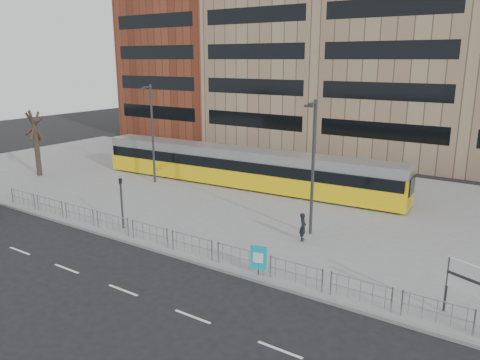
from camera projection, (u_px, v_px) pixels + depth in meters
The scene contains 14 objects.
ground at pixel (153, 251), 25.22m from camera, with size 120.00×120.00×0.00m, color black.
plaza at pixel (266, 197), 34.87m from camera, with size 64.00×24.00×0.15m, color gray.
kerb at pixel (154, 249), 25.24m from camera, with size 64.00×0.25×0.17m, color gray.
building_row at pixel (389, 30), 48.76m from camera, with size 70.40×18.40×31.20m.
pedestrian_barrier at pixel (187, 239), 24.30m from camera, with size 32.07×0.07×1.10m.
road_markings at pixel (108, 284), 21.46m from camera, with size 62.00×0.12×0.01m, color white.
tram at pixel (242, 167), 37.16m from camera, with size 25.90×4.05×3.04m.
station_sign at pixel (470, 282), 17.82m from camera, with size 1.94×0.82×2.35m.
ad_panel at pixel (258, 258), 21.85m from camera, with size 0.77×0.27×1.48m.
pedestrian at pixel (303, 227), 26.10m from camera, with size 0.58×0.38×1.60m, color black.
traffic_light_west at pixel (121, 197), 27.71m from camera, with size 0.22×0.24×3.10m.
lamp_post_west at pixel (152, 130), 37.64m from camera, with size 0.45×1.04×7.95m.
lamp_post_east at pixel (313, 163), 26.19m from camera, with size 0.45×1.04×7.77m.
bare_tree at pixel (33, 109), 39.53m from camera, with size 4.37×4.37×7.82m.
Camera 1 is at (16.89, -16.93, 10.04)m, focal length 35.00 mm.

